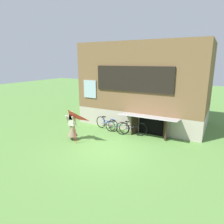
% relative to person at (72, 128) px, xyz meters
% --- Properties ---
extents(ground_plane, '(60.00, 60.00, 0.00)m').
position_rel_person_xyz_m(ground_plane, '(2.20, -0.24, -0.65)').
color(ground_plane, '#56843D').
extents(log_house, '(7.63, 5.54, 5.11)m').
position_rel_person_xyz_m(log_house, '(2.20, 4.97, 1.90)').
color(log_house, '#ADA393').
rests_on(log_house, ground_plane).
extents(person, '(0.61, 0.52, 1.56)m').
position_rel_person_xyz_m(person, '(0.00, 0.00, 0.00)').
color(person, '#7F6B51').
rests_on(person, ground_plane).
extents(kite, '(1.14, 1.16, 1.65)m').
position_rel_person_xyz_m(kite, '(0.30, -0.60, 0.65)').
color(kite, red).
rests_on(kite, ground_plane).
extents(bicycle_black, '(1.69, 0.55, 0.80)m').
position_rel_person_xyz_m(bicycle_black, '(2.44, 2.08, -0.27)').
color(bicycle_black, black).
rests_on(bicycle_black, ground_plane).
extents(bicycle_green, '(1.53, 0.10, 0.70)m').
position_rel_person_xyz_m(bicycle_green, '(1.56, 2.10, -0.31)').
color(bicycle_green, black).
rests_on(bicycle_green, ground_plane).
extents(bicycle_blue, '(1.70, 0.42, 0.79)m').
position_rel_person_xyz_m(bicycle_blue, '(0.77, 2.27, -0.27)').
color(bicycle_blue, black).
rests_on(bicycle_blue, ground_plane).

